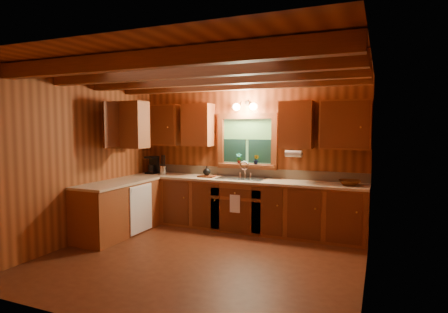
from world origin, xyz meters
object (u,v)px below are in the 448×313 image
sink (242,181)px  wicker_basket (350,183)px  cutting_board (207,176)px  coffee_maker (153,165)px

sink → wicker_basket: size_ratio=2.47×
sink → cutting_board: 0.67m
sink → wicker_basket: sink is taller
wicker_basket → cutting_board: bearing=179.8°
cutting_board → wicker_basket: size_ratio=0.89×
sink → cutting_board: sink is taller
coffee_maker → cutting_board: size_ratio=1.15×
coffee_maker → sink: bearing=-0.2°
coffee_maker → cutting_board: coffee_maker is taller
wicker_basket → coffee_maker: bearing=178.8°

